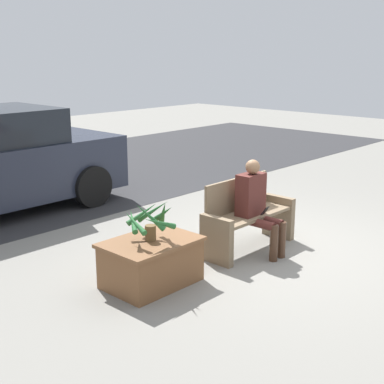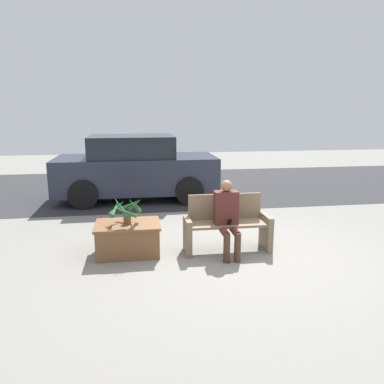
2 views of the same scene
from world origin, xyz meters
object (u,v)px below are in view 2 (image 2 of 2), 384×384
at_px(planter_box, 128,237).
at_px(potted_plant, 127,209).
at_px(parked_car, 136,168).
at_px(bench, 227,225).
at_px(person_seated, 227,214).

height_order(planter_box, potted_plant, potted_plant).
distance_m(potted_plant, parked_car, 3.93).
xyz_separation_m(bench, planter_box, (-1.64, 0.08, -0.16)).
height_order(bench, parked_car, parked_car).
relative_size(bench, parked_car, 0.35).
bearing_deg(person_seated, planter_box, 170.65).
distance_m(bench, person_seated, 0.30).
bearing_deg(planter_box, parked_car, 87.57).
distance_m(bench, potted_plant, 1.67).
relative_size(planter_box, potted_plant, 1.83).
relative_size(person_seated, planter_box, 1.17).
bearing_deg(bench, potted_plant, 177.21).
bearing_deg(potted_plant, parked_car, 87.55).
height_order(person_seated, planter_box, person_seated).
xyz_separation_m(potted_plant, parked_car, (0.17, 3.93, 0.06)).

